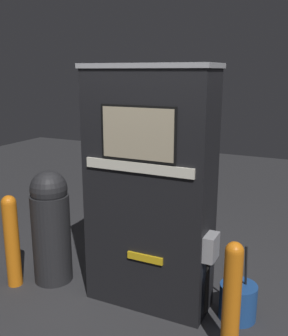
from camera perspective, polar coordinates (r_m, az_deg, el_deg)
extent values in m
plane|color=#2D2D30|center=(3.67, -0.77, -20.17)|extent=(14.00, 14.00, 0.00)
cube|color=black|center=(3.59, 0.76, -11.98)|extent=(1.08, 0.43, 0.97)
cube|color=black|center=(3.27, 0.82, 4.59)|extent=(1.08, 0.43, 1.10)
cube|color=#99999E|center=(3.23, 0.85, 14.61)|extent=(1.11, 0.46, 0.04)
cube|color=black|center=(3.07, -0.92, 5.00)|extent=(0.65, 0.01, 0.44)
cube|color=tan|center=(3.06, -0.98, 4.98)|extent=(0.61, 0.01, 0.41)
cube|color=silver|center=(3.12, -0.93, 0.06)|extent=(0.95, 0.02, 0.08)
cube|color=gold|center=(3.36, 0.13, -12.94)|extent=(0.32, 0.02, 0.06)
cube|color=#99999E|center=(3.25, 9.70, -11.27)|extent=(0.09, 0.19, 0.21)
cylinder|color=black|center=(3.35, 9.14, -16.82)|extent=(0.03, 0.03, 0.45)
cylinder|color=orange|center=(3.07, 12.57, -18.67)|extent=(0.13, 0.13, 0.83)
sphere|color=orange|center=(2.87, 13.01, -11.65)|extent=(0.13, 0.13, 0.13)
cylinder|color=#232326|center=(4.05, -13.25, -9.89)|extent=(0.38, 0.38, 0.89)
sphere|color=#232326|center=(3.88, -13.67, -2.99)|extent=(0.36, 0.36, 0.36)
cylinder|color=orange|center=(4.07, -18.58, -10.47)|extent=(0.14, 0.14, 0.85)
sphere|color=orange|center=(3.92, -19.06, -4.78)|extent=(0.14, 0.14, 0.14)
cylinder|color=#1E478C|center=(3.60, 13.47, -18.31)|extent=(0.31, 0.31, 0.31)
cylinder|color=black|center=(3.43, 14.58, -13.66)|extent=(0.02, 0.10, 0.40)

